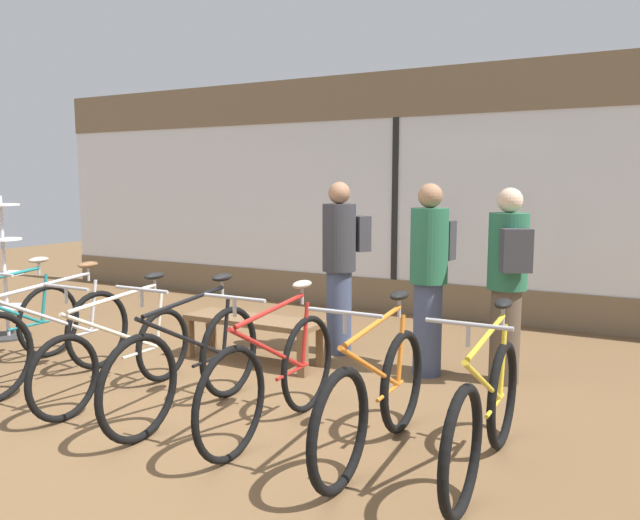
# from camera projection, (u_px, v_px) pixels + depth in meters

# --- Properties ---
(ground_plane) EXTENTS (24.00, 24.00, 0.00)m
(ground_plane) POSITION_uv_depth(u_px,v_px,m) (205.00, 406.00, 4.94)
(ground_plane) COLOR brown
(shop_back_wall) EXTENTS (12.00, 0.08, 3.20)m
(shop_back_wall) POSITION_uv_depth(u_px,v_px,m) (396.00, 191.00, 8.28)
(shop_back_wall) COLOR #7A664C
(shop_back_wall) RESTS_ON ground_plane
(bicycle_far_left) EXTENTS (0.46, 1.75, 1.05)m
(bicycle_far_left) POSITION_uv_depth(u_px,v_px,m) (4.00, 328.00, 5.85)
(bicycle_far_left) COLOR black
(bicycle_far_left) RESTS_ON ground_plane
(bicycle_left) EXTENTS (0.46, 1.82, 1.06)m
(bicycle_left) POSITION_uv_depth(u_px,v_px,m) (51.00, 339.00, 5.42)
(bicycle_left) COLOR black
(bicycle_left) RESTS_ON ground_plane
(bicycle_center_left) EXTENTS (0.46, 1.71, 1.01)m
(bicycle_center_left) POSITION_uv_depth(u_px,v_px,m) (119.00, 354.00, 5.06)
(bicycle_center_left) COLOR black
(bicycle_center_left) RESTS_ON ground_plane
(bicycle_center) EXTENTS (0.46, 1.78, 1.06)m
(bicycle_center) POSITION_uv_depth(u_px,v_px,m) (189.00, 364.00, 4.67)
(bicycle_center) COLOR black
(bicycle_center) RESTS_ON ground_plane
(bicycle_center_right) EXTENTS (0.46, 1.74, 1.05)m
(bicycle_center_right) POSITION_uv_depth(u_px,v_px,m) (274.00, 376.00, 4.37)
(bicycle_center_right) COLOR black
(bicycle_center_right) RESTS_ON ground_plane
(bicycle_right) EXTENTS (0.46, 1.72, 1.04)m
(bicycle_right) POSITION_uv_depth(u_px,v_px,m) (375.00, 398.00, 3.97)
(bicycle_right) COLOR black
(bicycle_right) RESTS_ON ground_plane
(bicycle_far_right) EXTENTS (0.46, 1.71, 1.04)m
(bicycle_far_right) POSITION_uv_depth(u_px,v_px,m) (485.00, 414.00, 3.71)
(bicycle_far_right) COLOR black
(bicycle_far_right) RESTS_ON ground_plane
(accessory_rack) EXTENTS (0.48, 0.48, 1.61)m
(accessory_rack) POSITION_uv_depth(u_px,v_px,m) (5.00, 280.00, 7.02)
(accessory_rack) COLOR #333333
(accessory_rack) RESTS_ON ground_plane
(display_bench) EXTENTS (1.40, 0.44, 0.44)m
(display_bench) POSITION_uv_depth(u_px,v_px,m) (253.00, 326.00, 6.10)
(display_bench) COLOR brown
(display_bench) RESTS_ON ground_plane
(customer_near_rack) EXTENTS (0.48, 0.56, 1.71)m
(customer_near_rack) POSITION_uv_depth(u_px,v_px,m) (508.00, 279.00, 5.38)
(customer_near_rack) COLOR brown
(customer_near_rack) RESTS_ON ground_plane
(customer_by_window) EXTENTS (0.39, 0.52, 1.75)m
(customer_by_window) POSITION_uv_depth(u_px,v_px,m) (430.00, 273.00, 5.64)
(customer_by_window) COLOR #424C6B
(customer_by_window) RESTS_ON ground_plane
(customer_mid_floor) EXTENTS (0.51, 0.56, 1.76)m
(customer_mid_floor) POSITION_uv_depth(u_px,v_px,m) (341.00, 262.00, 6.35)
(customer_mid_floor) COLOR #424C6B
(customer_mid_floor) RESTS_ON ground_plane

